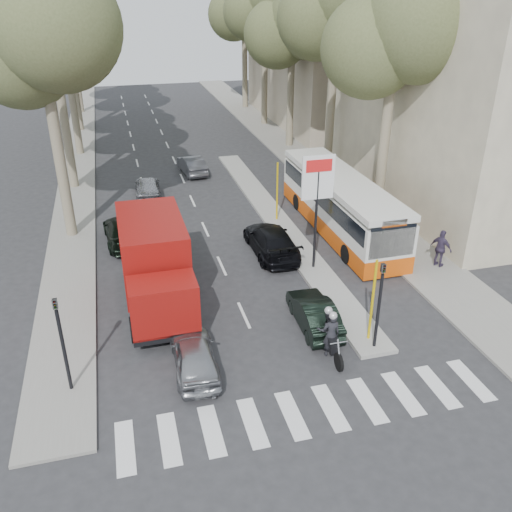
{
  "coord_description": "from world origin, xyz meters",
  "views": [
    {
      "loc": [
        -5.28,
        -16.3,
        12.29
      ],
      "look_at": [
        0.16,
        4.04,
        1.6
      ],
      "focal_mm": 38.0,
      "sensor_mm": 36.0,
      "label": 1
    }
  ],
  "objects": [
    {
      "name": "building_far",
      "position": [
        15.5,
        34.0,
        8.0
      ],
      "size": [
        11.0,
        20.0,
        16.0
      ],
      "primitive_type": "cube",
      "color": "#B7A88E",
      "rests_on": "ground"
    },
    {
      "name": "traffic_light_left",
      "position": [
        -7.6,
        -1.0,
        2.49
      ],
      "size": [
        0.16,
        0.41,
        3.6
      ],
      "color": "black",
      "rests_on": "ground"
    },
    {
      "name": "building_near",
      "position": [
        15.5,
        12.0,
        9.0
      ],
      "size": [
        11.0,
        18.0,
        18.0
      ],
      "primitive_type": "cube",
      "color": "beige",
      "rests_on": "ground"
    },
    {
      "name": "motorcycle",
      "position": [
        1.5,
        -1.26,
        0.88
      ],
      "size": [
        0.82,
        2.27,
        1.93
      ],
      "rotation": [
        0.0,
        0.0,
        -0.02
      ],
      "color": "black",
      "rests_on": "ground"
    },
    {
      "name": "dark_hatchback",
      "position": [
        1.6,
        0.52,
        0.61
      ],
      "size": [
        1.42,
        3.77,
        1.23
      ],
      "primitive_type": "imported",
      "rotation": [
        0.0,
        0.0,
        3.11
      ],
      "color": "black",
      "rests_on": "ground"
    },
    {
      "name": "queue_car_d",
      "position": [
        -0.04,
        20.93,
        0.64
      ],
      "size": [
        1.76,
        4.0,
        1.28
      ],
      "primitive_type": "imported",
      "rotation": [
        0.0,
        0.0,
        3.25
      ],
      "color": "#4C4E54",
      "rests_on": "ground"
    },
    {
      "name": "tree_r_a",
      "position": [
        9.13,
        10.11,
        10.38
      ],
      "size": [
        7.4,
        7.2,
        14.1
      ],
      "color": "#6B604C",
      "rests_on": "ground"
    },
    {
      "name": "ground",
      "position": [
        0.0,
        0.0,
        0.0
      ],
      "size": [
        120.0,
        120.0,
        0.0
      ],
      "primitive_type": "plane",
      "color": "#28282B",
      "rests_on": "ground"
    },
    {
      "name": "city_bus",
      "position": [
        6.2,
        8.98,
        1.61
      ],
      "size": [
        2.64,
        11.64,
        3.06
      ],
      "rotation": [
        0.0,
        0.0,
        0.01
      ],
      "color": "#D04B0B",
      "rests_on": "ground"
    },
    {
      "name": "median_left",
      "position": [
        -8.0,
        28.0,
        0.06
      ],
      "size": [
        2.4,
        64.0,
        0.12
      ],
      "primitive_type": "cube",
      "color": "gray",
      "rests_on": "ground"
    },
    {
      "name": "billboard",
      "position": [
        3.25,
        5.0,
        3.7
      ],
      "size": [
        1.5,
        12.1,
        5.6
      ],
      "color": "yellow",
      "rests_on": "ground"
    },
    {
      "name": "tree_r_c",
      "position": [
        9.03,
        26.11,
        9.69
      ],
      "size": [
        7.4,
        7.2,
        13.32
      ],
      "color": "#6B604C",
      "rests_on": "ground"
    },
    {
      "name": "pedestrian_far",
      "position": [
        7.23,
        6.28,
        1.03
      ],
      "size": [
        1.27,
        0.79,
        1.82
      ],
      "primitive_type": "imported",
      "rotation": [
        0.0,
        0.0,
        3.38
      ],
      "color": "#63594A",
      "rests_on": "sidewalk_right"
    },
    {
      "name": "queue_car_b",
      "position": [
        1.8,
        7.19,
        0.71
      ],
      "size": [
        2.0,
        4.87,
        1.41
      ],
      "primitive_type": "imported",
      "rotation": [
        0.0,
        0.0,
        3.15
      ],
      "color": "black",
      "rests_on": "ground"
    },
    {
      "name": "tree_r_e",
      "position": [
        9.23,
        42.11,
        10.38
      ],
      "size": [
        7.4,
        7.2,
        14.1
      ],
      "color": "#6B604C",
      "rests_on": "ground"
    },
    {
      "name": "traffic_island",
      "position": [
        3.25,
        11.0,
        0.08
      ],
      "size": [
        1.5,
        26.0,
        0.16
      ],
      "primitive_type": "cube",
      "color": "gray",
      "rests_on": "ground"
    },
    {
      "name": "silver_hatchback",
      "position": [
        -3.4,
        -0.98,
        0.64
      ],
      "size": [
        1.61,
        3.77,
        1.27
      ],
      "primitive_type": "imported",
      "rotation": [
        0.0,
        0.0,
        3.11
      ],
      "color": "#93959B",
      "rests_on": "ground"
    },
    {
      "name": "queue_car_e",
      "position": [
        -5.34,
        10.42,
        0.65
      ],
      "size": [
        2.12,
        4.59,
        1.3
      ],
      "primitive_type": "imported",
      "rotation": [
        0.0,
        0.0,
        3.21
      ],
      "color": "black",
      "rests_on": "ground"
    },
    {
      "name": "queue_car_a",
      "position": [
        -3.5,
        8.63,
        0.6
      ],
      "size": [
        2.13,
        4.39,
        1.2
      ],
      "primitive_type": "imported",
      "rotation": [
        0.0,
        0.0,
        3.11
      ],
      "color": "#43454A",
      "rests_on": "ground"
    },
    {
      "name": "tree_l_e",
      "position": [
        -7.97,
        44.11,
        10.73
      ],
      "size": [
        7.4,
        7.2,
        14.49
      ],
      "color": "#6B604C",
      "rests_on": "ground"
    },
    {
      "name": "red_truck",
      "position": [
        -4.2,
        3.85,
        1.92
      ],
      "size": [
        2.65,
        6.82,
        3.63
      ],
      "rotation": [
        0.0,
        0.0,
        0.01
      ],
      "color": "black",
      "rests_on": "ground"
    },
    {
      "name": "tree_l_b",
      "position": [
        -7.97,
        20.11,
        11.07
      ],
      "size": [
        7.4,
        7.2,
        14.88
      ],
      "color": "#6B604C",
      "rests_on": "ground"
    },
    {
      "name": "sidewalk_right",
      "position": [
        8.6,
        25.0,
        0.06
      ],
      "size": [
        3.2,
        70.0,
        0.12
      ],
      "primitive_type": "cube",
      "color": "gray",
      "rests_on": "ground"
    },
    {
      "name": "tree_l_c",
      "position": [
        -7.77,
        28.11,
        10.04
      ],
      "size": [
        7.4,
        7.2,
        13.71
      ],
      "color": "#6B604C",
      "rests_on": "ground"
    },
    {
      "name": "pedestrian_near",
      "position": [
        9.09,
        3.6,
        1.04
      ],
      "size": [
        0.99,
        1.2,
        1.85
      ],
      "primitive_type": "imported",
      "rotation": [
        0.0,
        0.0,
        2.08
      ],
      "color": "#3D334D",
      "rests_on": "sidewalk_right"
    },
    {
      "name": "traffic_light_island",
      "position": [
        3.25,
        -1.5,
        2.49
      ],
      "size": [
        0.16,
        0.41,
        3.6
      ],
      "color": "black",
      "rests_on": "ground"
    },
    {
      "name": "queue_car_c",
      "position": [
        -3.5,
        16.92,
        0.67
      ],
      "size": [
        1.74,
        3.98,
        1.33
      ],
      "primitive_type": "imported",
      "rotation": [
        0.0,
        0.0,
        3.1
      ],
      "color": "gray",
      "rests_on": "ground"
    },
    {
      "name": "tree_l_a",
      "position": [
        -7.87,
        12.11,
        10.38
      ],
      "size": [
        7.4,
        7.2,
        14.1
      ],
      "color": "#6B604C",
      "rests_on": "ground"
    }
  ]
}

